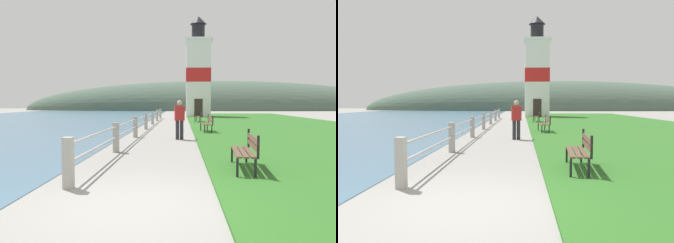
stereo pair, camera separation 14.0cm
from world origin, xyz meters
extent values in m
plane|color=gray|center=(0.00, 0.00, 0.00)|extent=(160.00, 160.00, 0.00)
cube|color=#2D6623|center=(7.42, 16.51, 0.03)|extent=(12.00, 49.52, 0.06)
cube|color=#A8A399|center=(-1.32, 1.00, 0.49)|extent=(0.18, 0.18, 0.97)
cube|color=#A8A399|center=(-1.32, 5.51, 0.49)|extent=(0.18, 0.18, 0.97)
cube|color=#A8A399|center=(-1.32, 10.02, 0.49)|extent=(0.18, 0.18, 0.97)
cube|color=#A8A399|center=(-1.32, 14.53, 0.49)|extent=(0.18, 0.18, 0.97)
cube|color=#A8A399|center=(-1.32, 19.04, 0.49)|extent=(0.18, 0.18, 0.97)
cube|color=#A8A399|center=(-1.32, 23.55, 0.49)|extent=(0.18, 0.18, 0.97)
cube|color=#A8A399|center=(-1.32, 28.06, 0.49)|extent=(0.18, 0.18, 0.97)
cylinder|color=#B2B2B7|center=(-1.32, 14.53, 0.83)|extent=(0.06, 27.06, 0.06)
cylinder|color=#B2B2B7|center=(-1.32, 14.53, 0.49)|extent=(0.06, 27.06, 0.06)
cube|color=brown|center=(2.09, 2.68, 0.47)|extent=(0.27, 1.77, 0.04)
cube|color=brown|center=(2.24, 2.66, 0.47)|extent=(0.27, 1.77, 0.04)
cube|color=brown|center=(2.39, 2.65, 0.47)|extent=(0.27, 1.77, 0.04)
cube|color=brown|center=(2.47, 2.64, 0.79)|extent=(0.21, 1.76, 0.11)
cube|color=brown|center=(2.47, 2.64, 0.63)|extent=(0.21, 1.76, 0.11)
cube|color=black|center=(1.98, 1.83, 0.23)|extent=(0.05, 0.05, 0.45)
cube|color=black|center=(2.13, 3.53, 0.23)|extent=(0.05, 0.05, 0.45)
cube|color=black|center=(2.35, 1.79, 0.23)|extent=(0.05, 0.05, 0.45)
cube|color=black|center=(2.50, 3.50, 0.23)|extent=(0.05, 0.05, 0.45)
cube|color=black|center=(2.40, 1.79, 0.70)|extent=(0.05, 0.05, 0.49)
cube|color=black|center=(2.55, 3.50, 0.70)|extent=(0.05, 0.05, 0.49)
cube|color=brown|center=(1.97, 12.45, 0.47)|extent=(0.22, 1.67, 0.04)
cube|color=brown|center=(2.12, 12.46, 0.47)|extent=(0.22, 1.67, 0.04)
cube|color=brown|center=(2.26, 12.47, 0.47)|extent=(0.22, 1.67, 0.04)
cube|color=brown|center=(2.35, 12.47, 0.79)|extent=(0.16, 1.67, 0.11)
cube|color=brown|center=(2.35, 12.47, 0.63)|extent=(0.16, 1.67, 0.11)
cube|color=black|center=(1.99, 11.64, 0.23)|extent=(0.05, 0.05, 0.45)
cube|color=black|center=(1.88, 13.25, 0.23)|extent=(0.05, 0.05, 0.45)
cube|color=black|center=(2.36, 11.66, 0.23)|extent=(0.05, 0.05, 0.45)
cube|color=black|center=(2.25, 13.28, 0.23)|extent=(0.05, 0.05, 0.45)
cube|color=black|center=(2.40, 11.67, 0.70)|extent=(0.05, 0.05, 0.49)
cube|color=black|center=(2.30, 13.28, 0.70)|extent=(0.05, 0.05, 0.49)
cube|color=brown|center=(2.00, 21.35, 0.47)|extent=(0.30, 1.63, 0.04)
cube|color=brown|center=(2.14, 21.34, 0.47)|extent=(0.30, 1.63, 0.04)
cube|color=brown|center=(2.29, 21.32, 0.47)|extent=(0.30, 1.63, 0.04)
cube|color=brown|center=(2.38, 21.31, 0.79)|extent=(0.24, 1.63, 0.11)
cube|color=brown|center=(2.38, 21.31, 0.63)|extent=(0.24, 1.63, 0.11)
cube|color=black|center=(1.87, 20.57, 0.23)|extent=(0.06, 0.06, 0.45)
cube|color=black|center=(2.05, 22.14, 0.23)|extent=(0.06, 0.06, 0.45)
cube|color=black|center=(2.24, 20.53, 0.23)|extent=(0.06, 0.06, 0.45)
cube|color=black|center=(2.42, 22.10, 0.23)|extent=(0.06, 0.06, 0.45)
cube|color=black|center=(2.28, 20.53, 0.70)|extent=(0.06, 0.06, 0.49)
cube|color=black|center=(2.47, 22.10, 0.70)|extent=(0.06, 0.06, 0.49)
cube|color=white|center=(2.65, 31.85, 4.18)|extent=(2.64, 2.64, 8.36)
cube|color=red|center=(2.65, 31.85, 4.60)|extent=(2.68, 2.68, 1.50)
cube|color=white|center=(2.65, 31.85, 8.48)|extent=(3.04, 3.04, 0.25)
cylinder|color=black|center=(2.65, 31.85, 9.42)|extent=(1.45, 1.45, 1.63)
cone|color=black|center=(2.65, 31.85, 10.69)|extent=(1.82, 1.82, 0.90)
cube|color=#332823|center=(2.65, 30.51, 1.00)|extent=(0.90, 0.06, 2.00)
cylinder|color=#28282D|center=(0.63, 9.17, 0.42)|extent=(0.16, 0.16, 0.84)
cylinder|color=#28282D|center=(0.82, 9.19, 0.42)|extent=(0.16, 0.16, 0.84)
cube|color=#B22323|center=(0.73, 9.18, 1.15)|extent=(0.45, 0.29, 0.63)
sphere|color=tan|center=(0.73, 9.18, 1.60)|extent=(0.23, 0.23, 0.23)
ellipsoid|color=#475B4C|center=(8.00, 63.02, 0.00)|extent=(80.00, 16.00, 12.00)
camera|label=1|loc=(0.80, -5.02, 1.63)|focal=35.00mm
camera|label=2|loc=(0.94, -5.01, 1.63)|focal=35.00mm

